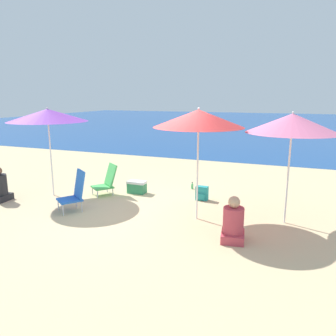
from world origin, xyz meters
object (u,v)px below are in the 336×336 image
at_px(beach_umbrella_red, 199,119).
at_px(cooler_box, 137,187).
at_px(beach_umbrella_pink, 292,123).
at_px(person_seated_near, 233,223).
at_px(beach_chair_green, 107,181).
at_px(beach_chair_blue, 75,191).
at_px(water_bottle, 192,186).
at_px(beach_umbrella_purple, 48,115).
at_px(backpack_teal, 202,193).
at_px(person_seated_far, 0,187).

distance_m(beach_umbrella_red, cooler_box, 3.08).
height_order(beach_umbrella_pink, person_seated_near, beach_umbrella_pink).
bearing_deg(beach_chair_green, beach_chair_blue, -53.12).
relative_size(beach_chair_blue, cooler_box, 1.89).
height_order(beach_umbrella_red, cooler_box, beach_umbrella_red).
bearing_deg(water_bottle, beach_umbrella_pink, -34.15).
height_order(beach_umbrella_red, person_seated_near, beach_umbrella_red).
bearing_deg(person_seated_near, water_bottle, 111.32).
relative_size(beach_umbrella_purple, person_seated_near, 2.73).
relative_size(beach_chair_green, backpack_teal, 2.29).
bearing_deg(backpack_teal, beach_umbrella_purple, -164.50).
distance_m(beach_umbrella_red, backpack_teal, 2.35).
distance_m(person_seated_far, water_bottle, 4.98).
bearing_deg(cooler_box, person_seated_near, -34.60).
xyz_separation_m(beach_chair_blue, cooler_box, (0.68, 1.73, -0.28)).
xyz_separation_m(backpack_teal, water_bottle, (-0.52, 0.87, -0.09)).
height_order(beach_umbrella_purple, person_seated_near, beach_umbrella_purple).
height_order(beach_umbrella_red, person_seated_far, beach_umbrella_red).
distance_m(backpack_teal, water_bottle, 1.02).
bearing_deg(person_seated_near, beach_umbrella_purple, 159.56).
xyz_separation_m(beach_umbrella_red, beach_chair_green, (-2.71, 0.82, -1.74)).
bearing_deg(person_seated_far, cooler_box, 29.79).
bearing_deg(water_bottle, person_seated_far, -146.41).
bearing_deg(beach_chair_green, beach_umbrella_pink, 32.36).
bearing_deg(beach_umbrella_purple, person_seated_near, -12.12).
bearing_deg(beach_umbrella_red, beach_umbrella_pink, 14.10).
bearing_deg(beach_umbrella_purple, beach_umbrella_red, -3.51).
height_order(person_seated_near, cooler_box, person_seated_near).
bearing_deg(beach_umbrella_purple, cooler_box, 26.80).
bearing_deg(cooler_box, beach_umbrella_pink, -11.76).
relative_size(person_seated_far, backpack_teal, 2.43).
xyz_separation_m(beach_umbrella_purple, beach_chair_blue, (1.27, -0.75, -1.64)).
bearing_deg(person_seated_near, beach_umbrella_red, 130.25).
height_order(beach_umbrella_pink, beach_chair_blue, beach_umbrella_pink).
bearing_deg(water_bottle, beach_umbrella_red, -70.35).
height_order(beach_umbrella_pink, person_seated_far, beach_umbrella_pink).
relative_size(beach_chair_blue, backpack_teal, 2.62).
bearing_deg(beach_chair_green, backpack_teal, 47.83).
xyz_separation_m(beach_chair_green, beach_chair_blue, (-0.01, -1.32, 0.07)).
relative_size(beach_umbrella_purple, cooler_box, 4.69).
bearing_deg(beach_umbrella_red, beach_umbrella_purple, 176.49).
distance_m(beach_chair_green, person_seated_near, 3.98).
xyz_separation_m(beach_chair_green, person_seated_near, (3.63, -1.63, -0.05)).
xyz_separation_m(beach_umbrella_pink, person_seated_near, (-0.84, -1.25, -1.71)).
bearing_deg(beach_chair_blue, cooler_box, 104.22).
xyz_separation_m(beach_umbrella_purple, person_seated_near, (4.91, -1.05, -1.76)).
bearing_deg(person_seated_far, beach_chair_green, 30.19).
xyz_separation_m(person_seated_far, cooler_box, (2.87, 1.83, -0.17)).
relative_size(beach_umbrella_pink, beach_chair_green, 2.81).
bearing_deg(person_seated_near, cooler_box, 137.08).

